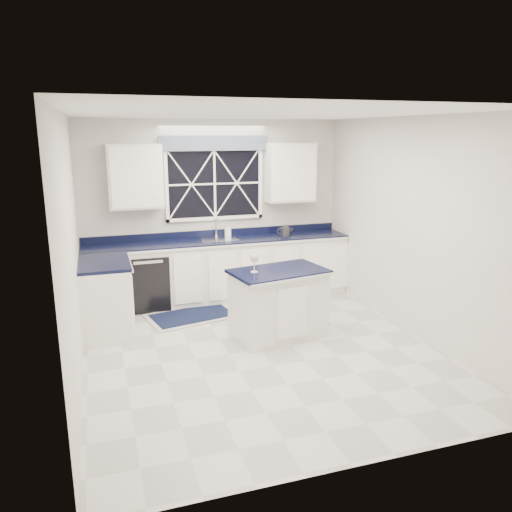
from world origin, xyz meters
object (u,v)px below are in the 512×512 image
object	(u,v)px
faucet	(216,227)
island	(278,303)
kettle	(285,230)
wine_glass	(254,257)
soap_bottle	(228,230)
dishwasher	(147,280)

from	to	relation	value
faucet	island	world-z (taller)	faucet
kettle	faucet	bearing A→B (deg)	-178.87
kettle	wine_glass	xyz separation A→B (m)	(-1.01, -1.57, 0.02)
faucet	soap_bottle	bearing A→B (deg)	7.87
dishwasher	soap_bottle	xyz separation A→B (m)	(1.29, 0.22, 0.63)
island	wine_glass	bearing A→B (deg)	169.55
faucet	dishwasher	bearing A→B (deg)	-169.98
island	soap_bottle	size ratio (longest dim) A/B	6.40
faucet	kettle	distance (m)	1.07
kettle	dishwasher	bearing A→B (deg)	-167.73
faucet	wine_glass	bearing A→B (deg)	-88.94
wine_glass	soap_bottle	world-z (taller)	soap_bottle
island	kettle	xyz separation A→B (m)	(0.70, 1.58, 0.59)
kettle	soap_bottle	bearing A→B (deg)	177.12
faucet	soap_bottle	xyz separation A→B (m)	(0.19, 0.03, -0.06)
faucet	island	xyz separation A→B (m)	(0.35, -1.79, -0.67)
kettle	wine_glass	world-z (taller)	wine_glass
dishwasher	faucet	size ratio (longest dim) A/B	2.72
faucet	wine_glass	size ratio (longest dim) A/B	1.13
faucet	kettle	world-z (taller)	faucet
island	soap_bottle	distance (m)	1.93
faucet	wine_glass	distance (m)	1.79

